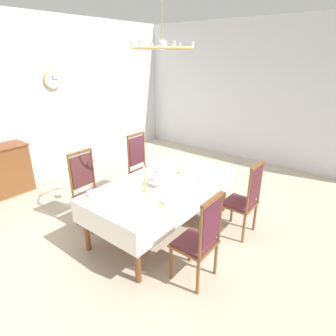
{
  "coord_description": "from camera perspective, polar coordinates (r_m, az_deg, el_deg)",
  "views": [
    {
      "loc": [
        -2.75,
        -2.34,
        2.4
      ],
      "look_at": [
        0.11,
        -0.09,
        0.93
      ],
      "focal_mm": 30.08,
      "sensor_mm": 36.0,
      "label": 1
    }
  ],
  "objects": [
    {
      "name": "chair_south_b",
      "position": [
        4.03,
        15.2,
        -6.03
      ],
      "size": [
        0.44,
        0.42,
        1.1
      ],
      "color": "brown",
      "rests_on": "ground"
    },
    {
      "name": "spoon_primary",
      "position": [
        3.33,
        -1.49,
        -7.57
      ],
      "size": [
        0.03,
        0.18,
        0.01
      ],
      "rotation": [
        0.0,
        0.0,
        -0.04
      ],
      "color": "gold",
      "rests_on": "tablecloth"
    },
    {
      "name": "spoon_secondary",
      "position": [
        3.64,
        -16.63,
        -5.81
      ],
      "size": [
        0.06,
        0.17,
        0.01
      ],
      "rotation": [
        0.0,
        0.0,
        0.25
      ],
      "color": "gold",
      "rests_on": "tablecloth"
    },
    {
      "name": "back_wall",
      "position": [
        6.25,
        -25.76,
        12.34
      ],
      "size": [
        7.24,
        0.08,
        3.16
      ],
      "primitive_type": "cube",
      "color": "silver",
      "rests_on": "ground"
    },
    {
      "name": "candlestick_east",
      "position": [
        4.14,
        2.24,
        0.74
      ],
      "size": [
        0.07,
        0.07,
        0.36
      ],
      "color": "gold",
      "rests_on": "tablecloth"
    },
    {
      "name": "right_wall",
      "position": [
        6.87,
        18.62,
        14.04
      ],
      "size": [
        0.08,
        6.33,
        3.16
      ],
      "primitive_type": "cube",
      "color": "silver",
      "rests_on": "ground"
    },
    {
      "name": "candlestick_west",
      "position": [
        3.61,
        -4.83,
        -2.65
      ],
      "size": [
        0.07,
        0.07,
        0.36
      ],
      "color": "gold",
      "rests_on": "tablecloth"
    },
    {
      "name": "chair_north_b",
      "position": [
        4.99,
        -5.31,
        0.42
      ],
      "size": [
        0.44,
        0.42,
        1.14
      ],
      "rotation": [
        0.0,
        0.0,
        3.14
      ],
      "color": "brown",
      "rests_on": "ground"
    },
    {
      "name": "bowl_near_left",
      "position": [
        3.39,
        0.18,
        -6.66
      ],
      "size": [
        0.19,
        0.19,
        0.04
      ],
      "color": "white",
      "rests_on": "tablecloth"
    },
    {
      "name": "ground",
      "position": [
        4.35,
        -1.84,
        -11.8
      ],
      "size": [
        7.24,
        6.33,
        0.04
      ],
      "primitive_type": "cube",
      "color": "#C4B69C"
    },
    {
      "name": "dining_table",
      "position": [
        3.96,
        -1.03,
        -3.83
      ],
      "size": [
        2.21,
        1.11,
        0.75
      ],
      "color": "brown",
      "rests_on": "ground"
    },
    {
      "name": "tablecloth",
      "position": [
        3.95,
        -1.03,
        -3.77
      ],
      "size": [
        2.23,
        1.13,
        0.31
      ],
      "color": "white",
      "rests_on": "dining_table"
    },
    {
      "name": "mounted_clock",
      "position": [
        6.35,
        -22.42,
        16.21
      ],
      "size": [
        0.35,
        0.06,
        0.35
      ],
      "color": "#D1B251"
    },
    {
      "name": "bowl_far_left",
      "position": [
        4.07,
        7.77,
        -1.73
      ],
      "size": [
        0.18,
        0.18,
        0.04
      ],
      "color": "white",
      "rests_on": "tablecloth"
    },
    {
      "name": "chair_south_a",
      "position": [
        3.15,
        6.43,
        -14.01
      ],
      "size": [
        0.44,
        0.42,
        1.09
      ],
      "color": "brown",
      "rests_on": "ground"
    },
    {
      "name": "bowl_near_right",
      "position": [
        3.68,
        -14.73,
        -4.95
      ],
      "size": [
        0.2,
        0.2,
        0.04
      ],
      "color": "white",
      "rests_on": "tablecloth"
    },
    {
      "name": "soup_tureen",
      "position": [
        3.79,
        -2.34,
        -2.15
      ],
      "size": [
        0.25,
        0.25,
        0.2
      ],
      "color": "white",
      "rests_on": "tablecloth"
    },
    {
      "name": "chandelier",
      "position": [
        3.56,
        -1.24,
        23.23
      ],
      "size": [
        0.75,
        0.73,
        0.66
      ],
      "color": "gold"
    },
    {
      "name": "chair_north_a",
      "position": [
        4.31,
        -15.76,
        -4.06
      ],
      "size": [
        0.44,
        0.42,
        1.12
      ],
      "rotation": [
        0.0,
        0.0,
        3.14
      ],
      "color": "brown",
      "rests_on": "ground"
    }
  ]
}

